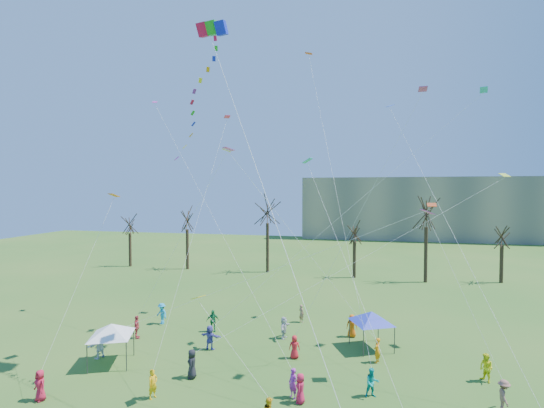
% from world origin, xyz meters
% --- Properties ---
extents(distant_building, '(60.00, 14.00, 15.00)m').
position_xyz_m(distant_building, '(22.00, 82.00, 7.50)').
color(distant_building, gray).
rests_on(distant_building, ground).
extents(bare_tree_row, '(68.81, 7.85, 11.15)m').
position_xyz_m(bare_tree_row, '(1.61, 35.40, 6.99)').
color(bare_tree_row, black).
rests_on(bare_tree_row, ground).
extents(big_box_kite, '(5.93, 6.30, 24.26)m').
position_xyz_m(big_box_kite, '(-4.91, 5.29, 17.48)').
color(big_box_kite, red).
rests_on(big_box_kite, ground).
extents(canopy_tent_white, '(3.46, 3.46, 2.78)m').
position_xyz_m(canopy_tent_white, '(-11.65, 5.41, 2.36)').
color(canopy_tent_white, '#3F3F44').
rests_on(canopy_tent_white, ground).
extents(canopy_tent_blue, '(3.40, 3.40, 2.80)m').
position_xyz_m(canopy_tent_blue, '(5.70, 11.80, 2.37)').
color(canopy_tent_blue, '#3F3F44').
rests_on(canopy_tent_blue, ground).
extents(festival_crowd, '(26.85, 17.40, 1.84)m').
position_xyz_m(festival_crowd, '(-1.31, 7.13, 0.87)').
color(festival_crowd, red).
rests_on(festival_crowd, ground).
extents(small_kites_aloft, '(30.94, 18.63, 32.96)m').
position_xyz_m(small_kites_aloft, '(1.52, 10.52, 13.54)').
color(small_kites_aloft, orange).
rests_on(small_kites_aloft, ground).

